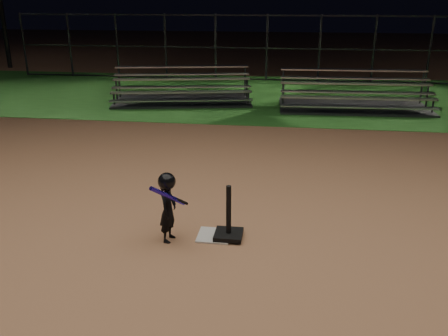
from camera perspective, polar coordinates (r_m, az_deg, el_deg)
ground at (r=6.66m, az=-1.19°, el=-8.19°), size 80.00×80.00×0.00m
grass_strip at (r=16.14m, az=4.45°, el=8.68°), size 60.00×8.00×0.01m
home_plate at (r=6.66m, az=-1.19°, el=-8.09°), size 0.45×0.45×0.02m
batting_tee at (r=6.55m, az=0.55°, el=-7.16°), size 0.38×0.38×0.75m
child_batter at (r=6.38m, az=-6.75°, el=-4.44°), size 0.41×0.59×0.98m
bleacher_left at (r=15.08m, az=-5.03°, el=8.68°), size 4.54×2.82×1.03m
bleacher_right at (r=14.63m, az=15.31°, el=7.72°), size 4.41×2.29×1.06m
backstop_fence at (r=18.92m, az=5.16°, el=14.13°), size 20.08×0.08×2.50m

